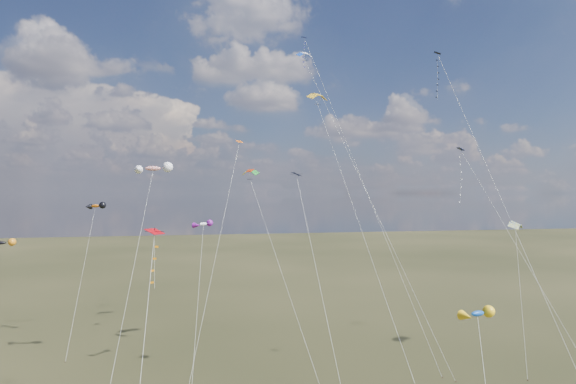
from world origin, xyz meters
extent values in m
cube|color=black|center=(19.20, 20.65, 35.94)|extent=(1.07, 1.09, 0.33)
cylinder|color=silver|center=(18.44, 6.78, 17.97)|extent=(1.56, 27.77, 35.95)
cube|color=#090C52|center=(7.02, 38.68, 42.42)|extent=(1.00, 1.00, 0.25)
cylinder|color=silver|center=(10.87, 25.09, 21.21)|extent=(7.74, 27.22, 42.43)
cube|color=#332316|center=(14.73, 11.49, 0.06)|extent=(0.10, 0.10, 0.12)
cube|color=black|center=(0.09, 14.41, 20.82)|extent=(1.28, 1.30, 0.41)
cylinder|color=silver|center=(0.62, 7.35, 10.41)|extent=(1.08, 14.14, 20.83)
cube|color=#AA030A|center=(-13.42, 2.68, 16.05)|extent=(1.54, 1.54, 0.38)
cylinder|color=silver|center=(-13.98, -2.83, 8.02)|extent=(1.16, 11.04, 16.06)
cube|color=#0D164F|center=(17.28, 12.29, 23.51)|extent=(0.66, 0.73, 0.34)
cylinder|color=silver|center=(18.85, 3.14, 11.75)|extent=(3.17, 18.32, 23.52)
cube|color=#CA5510|center=(-3.98, 28.81, 25.47)|extent=(1.01, 0.98, 0.35)
cylinder|color=silver|center=(-7.42, 20.74, 12.74)|extent=(6.92, 16.17, 25.48)
cylinder|color=silver|center=(6.15, 11.34, 15.24)|extent=(3.51, 20.97, 30.50)
cylinder|color=silver|center=(10.19, 20.08, 18.80)|extent=(10.50, 19.99, 37.62)
cube|color=#332316|center=(15.43, 10.10, 0.06)|extent=(0.10, 0.10, 0.12)
cylinder|color=silver|center=(25.24, 13.29, 7.65)|extent=(5.10, 8.77, 15.31)
cube|color=#332316|center=(22.71, 8.92, 0.06)|extent=(0.10, 0.10, 0.12)
cylinder|color=silver|center=(-0.98, 16.16, 10.78)|extent=(4.60, 16.19, 21.58)
ellipsoid|color=#D3610D|center=(-22.14, 34.12, 17.21)|extent=(2.72, 2.18, 1.03)
cylinder|color=silver|center=(-23.04, 29.46, 8.61)|extent=(1.83, 9.35, 17.22)
cube|color=#332316|center=(-23.94, 24.80, 0.06)|extent=(0.10, 0.10, 0.12)
ellipsoid|color=silver|center=(-9.00, 19.54, 15.55)|extent=(2.17, 2.26, 0.78)
cylinder|color=silver|center=(-9.78, 15.33, 7.78)|extent=(1.58, 8.45, 15.57)
ellipsoid|color=red|center=(-14.40, 22.78, 21.64)|extent=(3.61, 1.49, 1.36)
cylinder|color=silver|center=(-16.11, 15.93, 10.82)|extent=(3.45, 13.73, 21.65)
ellipsoid|color=#0F46AA|center=(7.08, -6.71, 11.13)|extent=(2.22, 1.26, 0.84)
camera|label=1|loc=(-11.89, -36.30, 18.85)|focal=32.00mm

